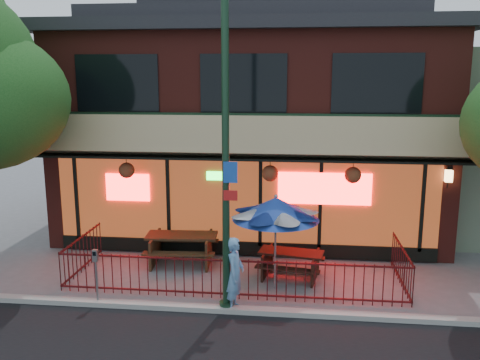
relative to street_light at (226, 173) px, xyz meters
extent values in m
plane|color=gray|center=(0.00, 0.40, -3.15)|extent=(80.00, 80.00, 0.00)
cube|color=#999993|center=(0.00, -0.10, -3.09)|extent=(80.00, 0.25, 0.12)
cube|color=maroon|center=(0.00, 7.60, 0.10)|extent=(12.00, 8.00, 6.50)
cube|color=#59230F|center=(0.00, 3.58, -1.50)|extent=(11.00, 0.06, 2.60)
cube|color=#FF0C0C|center=(2.30, 3.50, -1.05)|extent=(2.60, 0.04, 0.90)
cube|color=#FF0C0C|center=(-3.40, 3.50, -1.15)|extent=(1.30, 0.04, 0.80)
cube|color=#C6B87D|center=(0.00, 3.10, 0.40)|extent=(12.20, 1.33, 1.26)
cube|color=black|center=(-3.60, 3.58, 1.85)|extent=(2.40, 0.06, 1.60)
cube|color=black|center=(0.00, 3.58, 1.85)|extent=(2.40, 0.06, 1.60)
cube|color=black|center=(3.60, 3.58, 1.85)|extent=(2.40, 0.06, 1.60)
cube|color=black|center=(0.00, 3.55, -2.90)|extent=(11.00, 0.12, 0.40)
cube|color=#FFC672|center=(5.60, 3.42, -0.60)|extent=(0.18, 0.18, 0.32)
cube|color=#4A0F12|center=(0.00, 0.60, -2.20)|extent=(8.40, 0.04, 0.04)
cube|color=#4A0F12|center=(0.00, 0.60, -3.03)|extent=(8.40, 0.04, 0.04)
cube|color=#4A0F12|center=(-4.20, 1.90, -2.20)|extent=(0.04, 2.60, 0.04)
cube|color=#4A0F12|center=(4.20, 1.90, -2.20)|extent=(0.04, 2.60, 0.04)
cylinder|color=#4A0F12|center=(0.00, 0.60, -2.65)|extent=(0.02, 0.02, 1.00)
cylinder|color=#173421|center=(0.00, 0.00, 0.35)|extent=(0.16, 0.16, 7.00)
cylinder|color=#173421|center=(0.00, 0.00, -3.05)|extent=(0.32, 0.32, 0.20)
cube|color=#194CB2|center=(0.12, -0.15, 0.05)|extent=(0.30, 0.02, 0.45)
cube|color=red|center=(0.12, -0.15, -0.45)|extent=(0.30, 0.02, 0.22)
cube|color=#402917|center=(-2.42, 2.75, -2.75)|extent=(0.16, 1.42, 0.81)
cube|color=#402917|center=(-0.90, 2.85, -2.75)|extent=(0.16, 1.42, 0.81)
cube|color=#402917|center=(-1.66, 2.80, -2.34)|extent=(2.01, 0.95, 0.07)
cube|color=#402917|center=(-1.62, 2.20, -2.67)|extent=(1.98, 0.43, 0.05)
cube|color=#402917|center=(-1.70, 3.40, -2.67)|extent=(1.98, 0.43, 0.05)
cube|color=black|center=(0.78, 2.23, -2.81)|extent=(0.26, 1.18, 0.68)
cube|color=black|center=(2.04, 2.00, -2.81)|extent=(0.26, 1.18, 0.68)
cube|color=black|center=(1.41, 2.11, -2.47)|extent=(1.74, 0.96, 0.05)
cube|color=black|center=(1.33, 1.62, -2.75)|extent=(1.67, 0.54, 0.05)
cube|color=black|center=(1.50, 2.61, -2.75)|extent=(1.67, 0.54, 0.05)
cylinder|color=gray|center=(1.03, 1.32, -2.05)|extent=(0.05, 0.05, 2.21)
cone|color=#1C3A9B|center=(1.03, 1.32, -1.09)|extent=(2.11, 2.11, 0.55)
sphere|color=gray|center=(1.03, 1.32, -0.79)|extent=(0.10, 0.10, 0.10)
imported|color=#6698CC|center=(0.19, 0.05, -2.30)|extent=(0.48, 0.67, 1.70)
cylinder|color=gray|center=(-2.99, -0.08, -2.61)|extent=(0.05, 0.05, 1.08)
cube|color=gray|center=(-2.99, -0.08, -1.95)|extent=(0.12, 0.10, 0.28)
cube|color=black|center=(-2.99, -0.13, -1.89)|extent=(0.08, 0.01, 0.10)
camera|label=1|loc=(1.49, -10.56, 2.02)|focal=38.00mm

